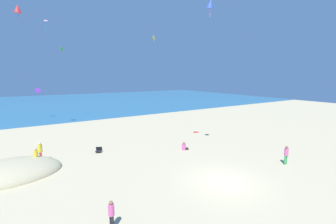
# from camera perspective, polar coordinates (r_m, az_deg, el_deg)

# --- Properties ---
(ground_plane) EXTENTS (120.00, 120.00, 0.00)m
(ground_plane) POSITION_cam_1_polar(r_m,az_deg,el_deg) (23.90, -3.42, -8.51)
(ground_plane) COLOR #C6B58C
(ocean_water) EXTENTS (120.00, 60.00, 0.05)m
(ocean_water) POSITION_cam_1_polar(r_m,az_deg,el_deg) (68.52, -22.83, 2.42)
(ocean_water) COLOR teal
(ocean_water) RESTS_ON ground_plane
(dune_mound) EXTENTS (7.21, 5.04, 2.15)m
(dune_mound) POSITION_cam_1_polar(r_m,az_deg,el_deg) (20.74, -36.04, -13.13)
(dune_mound) COLOR tan
(dune_mound) RESTS_ON ground_plane
(beach_chair_mid_beach) EXTENTS (0.77, 0.77, 0.51)m
(beach_chair_mid_beach) POSITION_cam_1_polar(r_m,az_deg,el_deg) (22.60, -17.55, -9.39)
(beach_chair_mid_beach) COLOR black
(beach_chair_mid_beach) RESTS_ON ground_plane
(cooler_box) EXTENTS (0.64, 0.48, 0.24)m
(cooler_box) POSITION_cam_1_polar(r_m,az_deg,el_deg) (29.07, 7.29, -5.09)
(cooler_box) COLOR red
(cooler_box) RESTS_ON ground_plane
(person_0) EXTENTS (0.70, 0.45, 0.82)m
(person_0) POSITION_cam_1_polar(r_m,az_deg,el_deg) (22.26, 4.24, -9.04)
(person_0) COLOR #D8599E
(person_0) RESTS_ON ground_plane
(person_1) EXTENTS (0.32, 0.32, 1.60)m
(person_1) POSITION_cam_1_polar(r_m,az_deg,el_deg) (20.97, 28.37, -9.54)
(person_1) COLOR green
(person_1) RESTS_ON ground_plane
(person_2) EXTENTS (0.34, 0.34, 1.47)m
(person_2) POSITION_cam_1_polar(r_m,az_deg,el_deg) (11.80, -14.52, -24.06)
(person_2) COLOR black
(person_2) RESTS_ON ground_plane
(person_3) EXTENTS (0.38, 0.38, 1.64)m
(person_3) POSITION_cam_1_polar(r_m,az_deg,el_deg) (20.81, -31.13, -9.85)
(person_3) COLOR purple
(person_3) RESTS_ON ground_plane
(person_4) EXTENTS (0.40, 0.40, 1.74)m
(person_4) POSITION_cam_1_polar(r_m,az_deg,el_deg) (22.01, -30.29, -8.62)
(person_4) COLOR red
(person_4) RESTS_ON ground_plane
(kite_purple) EXTENTS (1.02, 0.51, 1.46)m
(kite_purple) POSITION_cam_1_polar(r_m,az_deg,el_deg) (43.11, -30.76, 4.82)
(kite_purple) COLOR purple
(kite_blue) EXTENTS (0.63, 0.77, 1.49)m
(kite_blue) POSITION_cam_1_polar(r_m,az_deg,el_deg) (20.16, 10.99, 25.99)
(kite_blue) COLOR blue
(kite_pink) EXTENTS (0.65, 0.57, 1.44)m
(kite_pink) POSITION_cam_1_polar(r_m,az_deg,el_deg) (39.92, -29.18, 20.06)
(kite_pink) COLOR pink
(kite_green) EXTENTS (0.54, 0.52, 1.02)m
(kite_green) POSITION_cam_1_polar(r_m,az_deg,el_deg) (39.90, -25.91, 14.55)
(kite_green) COLOR green
(kite_red) EXTENTS (1.13, 1.17, 1.51)m
(kite_red) POSITION_cam_1_polar(r_m,az_deg,el_deg) (33.37, -34.51, 21.28)
(kite_red) COLOR red
(kite_yellow) EXTENTS (0.33, 0.90, 1.18)m
(kite_yellow) POSITION_cam_1_polar(r_m,az_deg,el_deg) (40.13, -3.75, 18.59)
(kite_yellow) COLOR yellow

